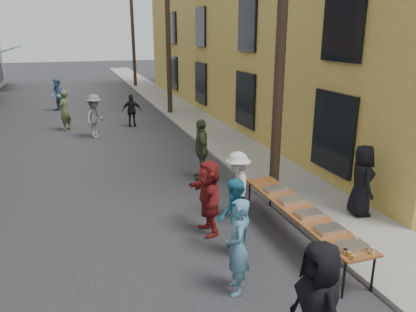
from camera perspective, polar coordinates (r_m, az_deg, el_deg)
ground at (r=7.50m, az=-10.81°, el=-17.70°), size 120.00×120.00×0.00m
sidewalk at (r=22.29m, az=-3.57°, el=6.16°), size 2.20×60.00×0.10m
building_ochre at (r=23.34m, az=12.31°, el=18.52°), size 10.00×28.00×10.00m
utility_pole_near at (r=10.41m, az=10.37°, el=18.22°), size 0.26×0.26×9.00m
utility_pole_mid at (r=21.73m, az=-5.66°, el=17.63°), size 0.26×0.26×9.00m
utility_pole_far at (r=33.52m, az=-10.56°, el=17.19°), size 0.26×0.26×9.00m
serving_table at (r=8.61m, az=12.88°, el=-7.57°), size 0.70×4.00×0.75m
catering_tray_sausage at (r=7.38m, az=19.65°, el=-11.86°), size 0.50×0.33×0.08m
catering_tray_foil_b at (r=7.84m, az=16.73°, el=-9.83°), size 0.50×0.33×0.08m
catering_tray_buns at (r=8.35m, az=13.98°, el=-7.87°), size 0.50×0.33×0.08m
catering_tray_foil_d at (r=8.89m, az=11.59°, el=-6.13°), size 0.50×0.33×0.08m
catering_tray_buns_end at (r=9.46m, az=9.48°, el=-4.58°), size 0.50×0.33×0.08m
condiment_jar_a at (r=7.06m, az=19.71°, el=-13.28°), size 0.07×0.07×0.08m
condiment_jar_b at (r=7.12m, az=19.21°, el=-12.93°), size 0.07×0.07×0.08m
condiment_jar_c at (r=7.19m, az=18.72°, el=-12.58°), size 0.07×0.07×0.08m
cup_stack at (r=7.33m, az=22.14°, el=-12.21°), size 0.08×0.08×0.12m
guest_front_a at (r=5.63m, az=15.21°, el=-19.90°), size 0.60×0.90×1.81m
guest_front_b at (r=6.86m, az=4.13°, el=-12.63°), size 0.56×0.70×1.68m
guest_front_c at (r=7.90m, az=3.73°, el=-8.78°), size 0.78×0.90×1.60m
guest_front_d at (r=9.45m, az=4.18°, el=-4.22°), size 0.87×1.18×1.63m
guest_front_e at (r=12.01m, az=-0.96°, el=0.96°), size 0.63×1.13×1.83m
guest_queue_back at (r=8.77m, az=0.10°, el=-5.81°), size 0.49×1.54×1.66m
server at (r=10.06m, az=20.81°, el=-3.22°), size 0.75×0.94×1.69m
passerby_left at (r=17.50m, az=-15.64°, el=5.41°), size 1.18×1.34×1.80m
passerby_mid at (r=19.19m, az=-10.66°, el=6.28°), size 0.95×0.55×1.51m
passerby_right at (r=19.20m, az=-19.52°, el=6.04°), size 0.70×0.78×1.80m
passerby_far at (r=24.21m, az=-20.33°, el=8.08°), size 1.11×1.12×1.82m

